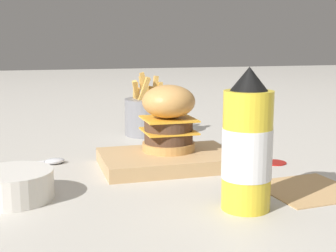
% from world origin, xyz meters
% --- Properties ---
extents(ground_plane, '(6.00, 6.00, 0.00)m').
position_xyz_m(ground_plane, '(0.00, 0.00, 0.00)').
color(ground_plane, '#B7B2A8').
extents(serving_board, '(0.24, 0.16, 0.02)m').
position_xyz_m(serving_board, '(-0.01, 0.07, 0.01)').
color(serving_board, tan).
rests_on(serving_board, ground_plane).
extents(burger, '(0.10, 0.10, 0.12)m').
position_xyz_m(burger, '(0.00, 0.09, 0.09)').
color(burger, tan).
rests_on(burger, serving_board).
extents(ketchup_bottle, '(0.07, 0.07, 0.19)m').
position_xyz_m(ketchup_bottle, '(0.04, -0.17, 0.09)').
color(ketchup_bottle, yellow).
rests_on(ketchup_bottle, ground_plane).
extents(fries_basket, '(0.12, 0.12, 0.15)m').
position_xyz_m(fries_basket, '(0.03, 0.36, 0.05)').
color(fries_basket, slate).
rests_on(fries_basket, ground_plane).
extents(side_bowl, '(0.11, 0.11, 0.04)m').
position_xyz_m(side_bowl, '(-0.27, -0.04, 0.02)').
color(side_bowl, silver).
rests_on(side_bowl, ground_plane).
extents(spoon, '(0.18, 0.06, 0.01)m').
position_xyz_m(spoon, '(-0.24, 0.13, 0.01)').
color(spoon, silver).
rests_on(spoon, ground_plane).
extents(ketchup_puddle, '(0.04, 0.04, 0.00)m').
position_xyz_m(ketchup_puddle, '(0.19, 0.03, 0.00)').
color(ketchup_puddle, '#9E140F').
rests_on(ketchup_puddle, ground_plane).
extents(parchment_square, '(0.15, 0.15, 0.00)m').
position_xyz_m(parchment_square, '(0.16, -0.12, 0.00)').
color(parchment_square, tan).
rests_on(parchment_square, ground_plane).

